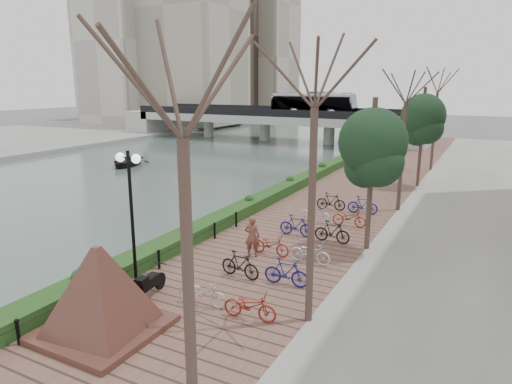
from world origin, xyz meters
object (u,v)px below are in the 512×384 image
Objects in this scene: granite_monument at (100,290)px; motorcycle at (150,283)px; pedestrian at (252,237)px; lamppost at (130,190)px; boat at (127,161)px.

motorcycle is at bearing 96.83° from granite_monument.
granite_monument reaches higher than pedestrian.
granite_monument is 1.03× the size of lamppost.
motorcycle is 0.36× the size of boat.
lamppost is 3.23m from motorcycle.
motorcycle is at bearing -25.13° from lamppost.
granite_monument is 2.89× the size of pedestrian.
pedestrian is at bearing 81.82° from granite_monument.
granite_monument is at bearing -90.39° from motorcycle.
motorcycle is 28.85m from boat.
lamppost reaches higher than boat.
granite_monument is at bearing -63.71° from boat.
granite_monument is 2.55m from motorcycle.
lamppost is 1.12× the size of boat.
lamppost is 27.97m from boat.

